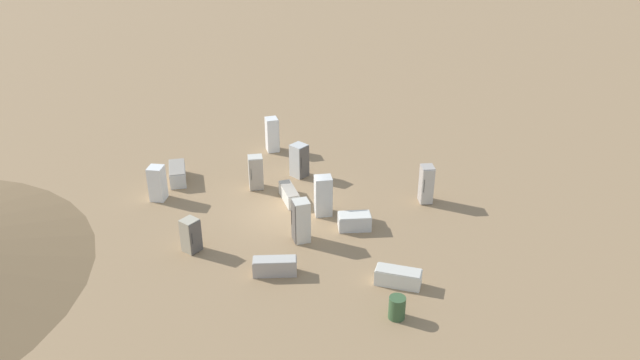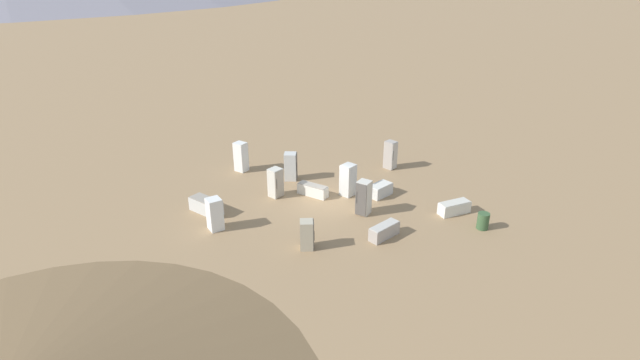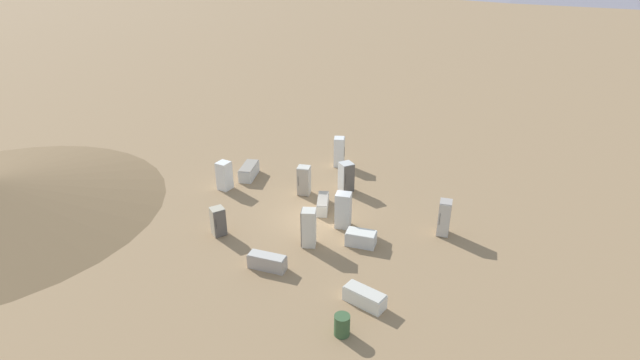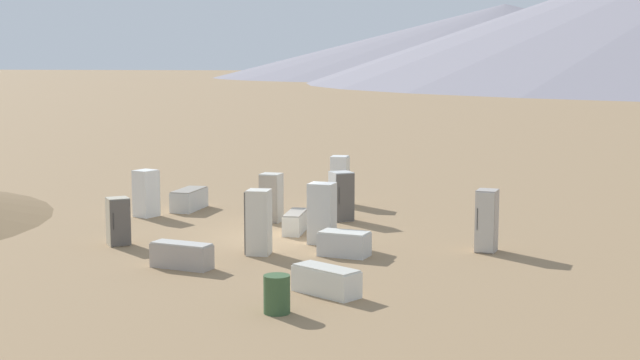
{
  "view_description": "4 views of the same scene",
  "coord_description": "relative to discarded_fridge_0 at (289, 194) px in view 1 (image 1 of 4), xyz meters",
  "views": [
    {
      "loc": [
        -24.5,
        4.14,
        14.28
      ],
      "look_at": [
        -1.04,
        -1.4,
        1.93
      ],
      "focal_mm": 35.0,
      "sensor_mm": 36.0,
      "label": 1
    },
    {
      "loc": [
        -14.83,
        20.08,
        12.58
      ],
      "look_at": [
        0.07,
        0.04,
        1.33
      ],
      "focal_mm": 28.0,
      "sensor_mm": 36.0,
      "label": 2
    },
    {
      "loc": [
        -22.31,
        -3.79,
        13.17
      ],
      "look_at": [
        1.29,
        -0.16,
        1.55
      ],
      "focal_mm": 28.0,
      "sensor_mm": 36.0,
      "label": 3
    },
    {
      "loc": [
        -26.65,
        -7.9,
        5.53
      ],
      "look_at": [
        -0.11,
        -1.43,
        1.88
      ],
      "focal_mm": 50.0,
      "sensor_mm": 36.0,
      "label": 4
    }
  ],
  "objects": [
    {
      "name": "discarded_fridge_5",
      "position": [
        1.59,
        5.97,
        0.51
      ],
      "size": [
        0.93,
        0.88,
        1.68
      ],
      "rotation": [
        0.0,
        0.0,
        4.35
      ],
      "color": "white",
      "rests_on": "ground_plane"
    },
    {
      "name": "discarded_fridge_0",
      "position": [
        0.0,
        0.0,
        0.0
      ],
      "size": [
        1.84,
        0.71,
        0.67
      ],
      "rotation": [
        0.0,
        0.0,
        1.65
      ],
      "color": "silver",
      "rests_on": "ground_plane"
    },
    {
      "name": "discarded_fridge_3",
      "position": [
        -3.24,
        4.68,
        0.39
      ],
      "size": [
        0.89,
        0.89,
        1.45
      ],
      "rotation": [
        0.0,
        0.0,
        2.25
      ],
      "color": "#B2A88E",
      "rests_on": "ground_plane"
    },
    {
      "name": "discarded_fridge_12",
      "position": [
        5.86,
        -0.19,
        0.61
      ],
      "size": [
        0.75,
        0.71,
        1.89
      ],
      "rotation": [
        0.0,
        0.0,
        3.19
      ],
      "color": "white",
      "rests_on": "ground_plane"
    },
    {
      "name": "discarded_fridge_11",
      "position": [
        2.44,
        -0.99,
        0.52
      ],
      "size": [
        1.01,
        0.99,
        1.71
      ],
      "rotation": [
        0.0,
        0.0,
        2.18
      ],
      "color": "silver",
      "rests_on": "ground_plane"
    },
    {
      "name": "rusty_barrel",
      "position": [
        -9.19,
        -2.08,
        0.09
      ],
      "size": [
        0.59,
        0.59,
        0.86
      ],
      "color": "#385633",
      "rests_on": "ground_plane"
    },
    {
      "name": "discarded_fridge_2",
      "position": [
        -3.12,
        -2.29,
        0.02
      ],
      "size": [
        0.97,
        1.51,
        0.71
      ],
      "rotation": [
        0.0,
        0.0,
        6.13
      ],
      "color": "silver",
      "rests_on": "ground_plane"
    },
    {
      "name": "discarded_fridge_1",
      "position": [
        -1.56,
        -1.27,
        0.6
      ],
      "size": [
        0.76,
        0.8,
        1.86
      ],
      "rotation": [
        0.0,
        0.0,
        4.63
      ],
      "color": "silver",
      "rests_on": "ground_plane"
    },
    {
      "name": "discarded_fridge_9",
      "position": [
        -7.39,
        -2.77,
        -0.0
      ],
      "size": [
        1.41,
        1.82,
        0.67
      ],
      "rotation": [
        0.0,
        0.0,
        5.77
      ],
      "color": "silver",
      "rests_on": "ground_plane"
    },
    {
      "name": "discarded_fridge_6",
      "position": [
        -1.55,
        -6.21,
        0.58
      ],
      "size": [
        0.78,
        0.66,
        1.83
      ],
      "rotation": [
        0.0,
        0.0,
        1.43
      ],
      "color": "#A89E93",
      "rests_on": "ground_plane"
    },
    {
      "name": "discarded_fridge_10",
      "position": [
        1.63,
        1.32,
        0.51
      ],
      "size": [
        0.7,
        0.72,
        1.68
      ],
      "rotation": [
        0.0,
        0.0,
        1.51
      ],
      "color": "beige",
      "rests_on": "ground_plane"
    },
    {
      "name": "discarded_fridge_7",
      "position": [
        3.33,
        5.04,
        0.05
      ],
      "size": [
        1.94,
        0.79,
        0.78
      ],
      "rotation": [
        0.0,
        0.0,
        4.7
      ],
      "color": "silver",
      "rests_on": "ground_plane"
    },
    {
      "name": "discarded_fridge_4",
      "position": [
        -3.51,
        0.15,
        0.61
      ],
      "size": [
        0.7,
        0.74,
        1.88
      ],
      "rotation": [
        0.0,
        0.0,
        0.07
      ],
      "color": "beige",
      "rests_on": "ground_plane"
    },
    {
      "name": "ground_plane",
      "position": [
        -0.89,
        0.37,
        -0.33
      ],
      "size": [
        1000.0,
        1000.0,
        0.0
      ],
      "primitive_type": "plane",
      "color": "#937551"
    },
    {
      "name": "discarded_fridge_8",
      "position": [
        -5.64,
        1.64,
        0.01
      ],
      "size": [
        0.88,
        1.78,
        0.69
      ],
      "rotation": [
        0.0,
        0.0,
        6.1
      ],
      "color": "#A89E93",
      "rests_on": "ground_plane"
    }
  ]
}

